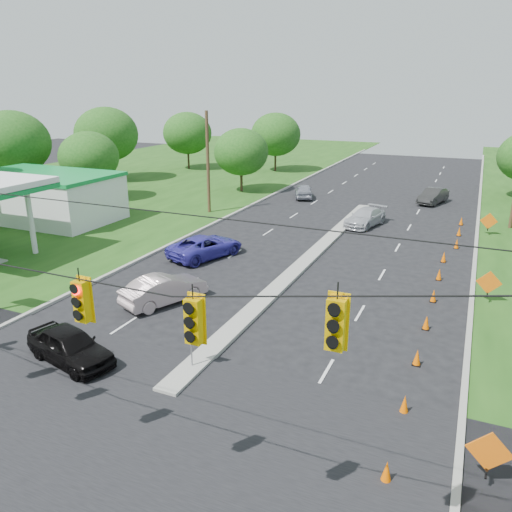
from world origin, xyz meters
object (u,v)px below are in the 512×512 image
at_px(gas_station, 31,194).
at_px(blue_pickup, 206,246).
at_px(white_sedan, 164,289).
at_px(black_sedan, 70,346).

relative_size(gas_station, blue_pickup, 3.65).
bearing_deg(white_sedan, gas_station, -2.96).
bearing_deg(white_sedan, black_sedan, 111.88).
xyz_separation_m(black_sedan, white_sedan, (0.10, 6.66, 0.02)).
distance_m(gas_station, white_sedan, 21.06).
height_order(black_sedan, blue_pickup, blue_pickup).
bearing_deg(blue_pickup, black_sedan, 115.87).
distance_m(black_sedan, white_sedan, 6.66).
distance_m(white_sedan, blue_pickup, 7.74).
bearing_deg(white_sedan, blue_pickup, -54.08).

